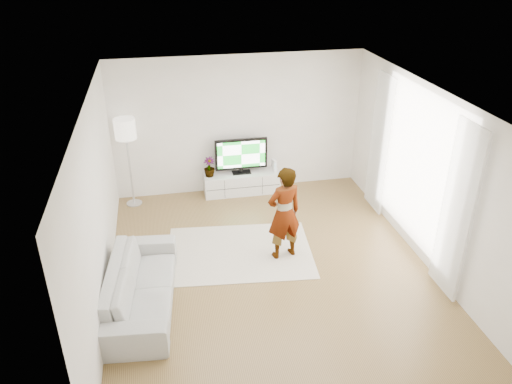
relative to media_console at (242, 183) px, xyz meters
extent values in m
plane|color=olive|center=(-0.01, -2.76, -0.22)|extent=(6.00, 6.00, 0.00)
plane|color=white|center=(-0.01, -2.76, 2.58)|extent=(6.00, 6.00, 0.00)
cube|color=white|center=(-2.51, -2.76, 1.18)|extent=(0.02, 6.00, 2.80)
cube|color=white|center=(2.49, -2.76, 1.18)|extent=(0.02, 6.00, 2.80)
cube|color=white|center=(-0.01, 0.24, 1.18)|extent=(5.00, 0.02, 2.80)
cube|color=white|center=(-0.01, -5.76, 1.18)|extent=(5.00, 0.02, 2.80)
cube|color=white|center=(2.47, -2.46, 1.23)|extent=(0.01, 2.60, 2.50)
cube|color=white|center=(2.39, -3.76, 1.13)|extent=(0.04, 0.70, 2.60)
cube|color=white|center=(2.39, -1.16, 1.13)|extent=(0.04, 0.70, 2.60)
cube|color=white|center=(0.00, 0.00, 0.00)|extent=(1.55, 0.44, 0.44)
cube|color=black|center=(0.00, -0.22, 0.00)|extent=(1.51, 0.00, 0.01)
cube|color=black|center=(-0.39, -0.22, 0.00)|extent=(0.01, 0.00, 0.38)
cube|color=black|center=(0.39, -0.22, 0.00)|extent=(0.01, 0.00, 0.38)
cube|color=black|center=(0.00, 0.03, 0.23)|extent=(0.38, 0.21, 0.02)
cube|color=black|center=(0.00, 0.03, 0.28)|extent=(0.08, 0.05, 0.08)
cube|color=black|center=(0.00, 0.03, 0.64)|extent=(1.06, 0.06, 0.65)
cube|color=#179026|center=(0.00, 0.00, 0.64)|extent=(0.97, 0.01, 0.55)
cube|color=white|center=(0.68, 0.00, 0.34)|extent=(0.08, 0.18, 0.24)
cube|color=#4CB2FF|center=(0.68, -0.09, 0.36)|extent=(0.01, 0.00, 0.13)
imported|color=#3F7238|center=(-0.66, 0.00, 0.42)|extent=(0.28, 0.28, 0.40)
cube|color=beige|center=(-0.42, -2.18, -0.21)|extent=(2.57, 1.97, 0.01)
imported|color=#334772|center=(0.28, -2.41, 0.59)|extent=(0.66, 0.51, 1.60)
imported|color=#B4B3AF|center=(-2.02, -3.21, 0.11)|extent=(1.11, 2.35, 0.66)
cylinder|color=silver|center=(-2.20, -0.06, -0.21)|extent=(0.31, 0.31, 0.02)
cylinder|color=silver|center=(-2.20, -0.06, 0.49)|extent=(0.04, 0.04, 1.37)
cylinder|color=white|center=(-2.20, -0.06, 1.36)|extent=(0.39, 0.39, 0.38)
camera|label=1|loc=(-1.53, -9.13, 4.55)|focal=35.00mm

